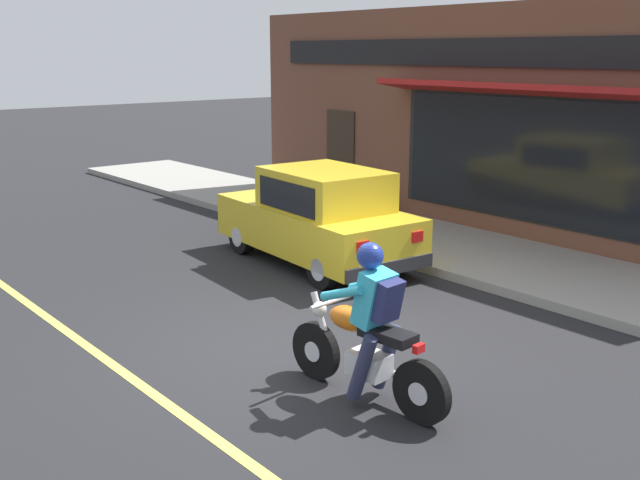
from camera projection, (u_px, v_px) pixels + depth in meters
The scene contains 7 objects.
ground_plane at pixel (291, 349), 8.72m from camera, with size 80.00×80.00×0.00m, color black.
sidewalk_curb at pixel (396, 234), 13.89m from camera, with size 2.60×22.00×0.14m, color gray.
lane_stripe at pixel (44, 315), 9.84m from camera, with size 0.12×19.80×0.01m, color #D1C64C.
storefront_building at pixel (464, 120), 14.16m from camera, with size 1.25×11.66×4.20m.
motorcycle_with_rider at pixel (368, 336), 7.29m from camera, with size 0.59×2.02×1.62m.
car_hatchback at pixel (318, 218), 12.05m from camera, with size 1.94×3.90×1.57m.
traffic_cone at pixel (382, 198), 15.36m from camera, with size 0.36×0.36×0.60m.
Camera 1 is at (-4.95, -6.47, 3.37)m, focal length 42.00 mm.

